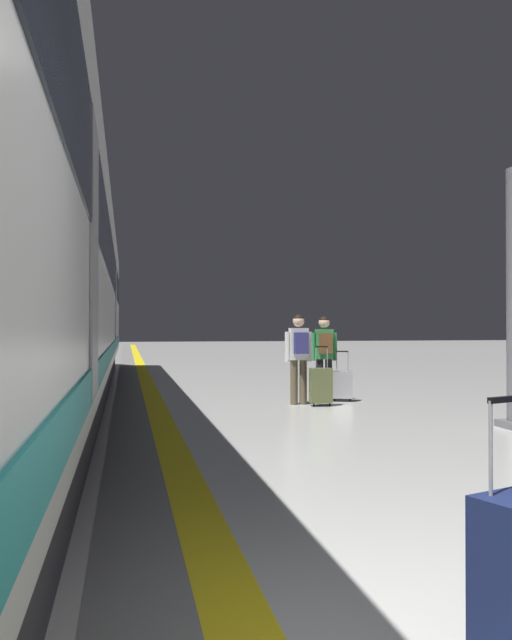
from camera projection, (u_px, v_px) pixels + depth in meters
safety_line_strip at (156, 405)px, 11.46m from camera, size 0.36×80.00×0.01m
tactile_edge_band at (134, 406)px, 11.39m from camera, size 0.73×80.00×0.01m
high_speed_train at (3, 248)px, 8.98m from camera, size 2.94×30.17×4.97m
passenger_near at (324, 351)px, 12.15m from camera, size 0.50×0.33×1.60m
suitcase_near at (342, 385)px, 12.11m from camera, size 0.43×0.34×0.95m
passenger_mid at (299, 351)px, 11.61m from camera, size 0.51×0.32×1.63m
suitcase_mid at (321, 385)px, 11.38m from camera, size 0.39×0.25×1.06m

